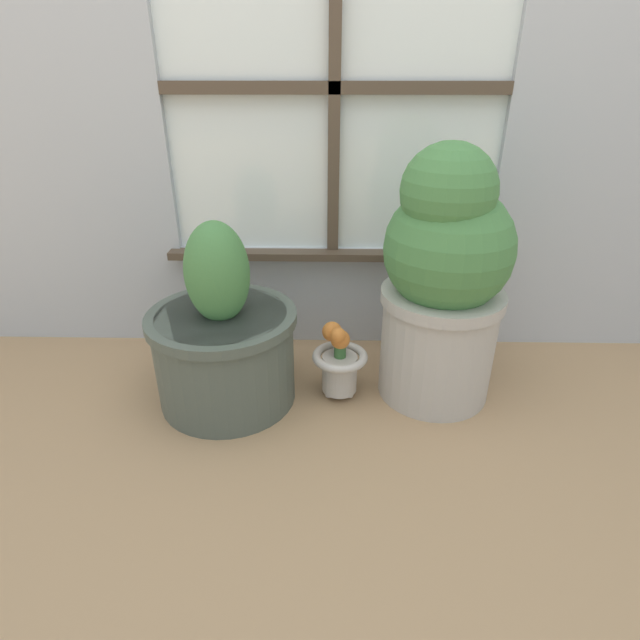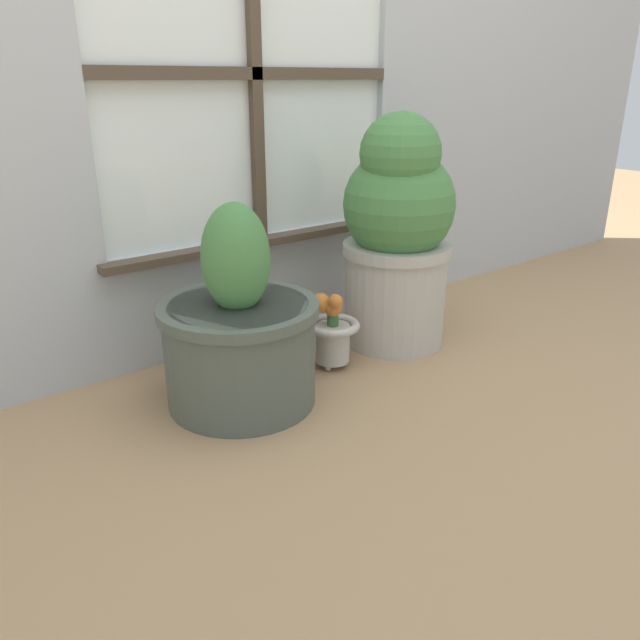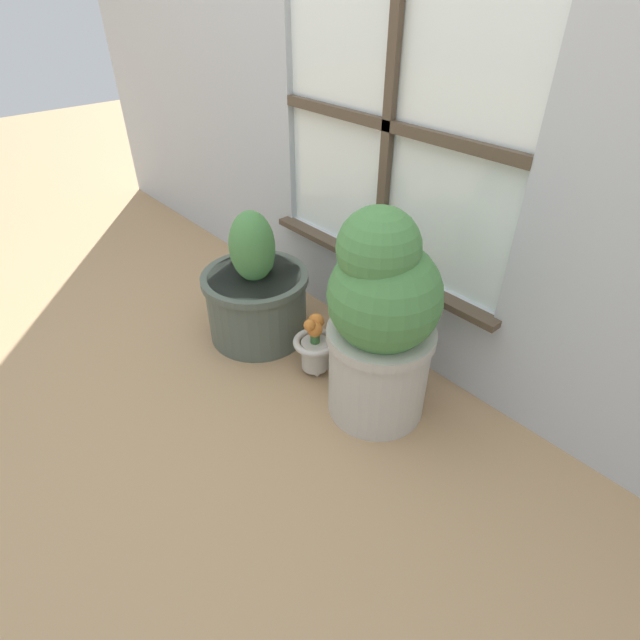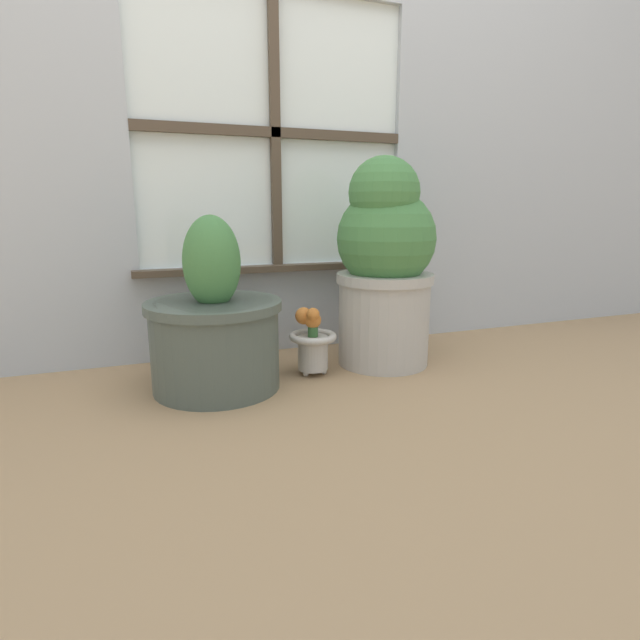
{
  "view_description": "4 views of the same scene",
  "coord_description": "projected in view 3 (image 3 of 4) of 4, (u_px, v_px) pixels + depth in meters",
  "views": [
    {
      "loc": [
        -0.01,
        -1.09,
        0.89
      ],
      "look_at": [
        -0.03,
        0.17,
        0.25
      ],
      "focal_mm": 28.0,
      "sensor_mm": 36.0,
      "label": 1
    },
    {
      "loc": [
        -1.07,
        -1.17,
        0.82
      ],
      "look_at": [
        -0.05,
        0.13,
        0.18
      ],
      "focal_mm": 35.0,
      "sensor_mm": 36.0,
      "label": 2
    },
    {
      "loc": [
        1.11,
        -0.78,
        1.26
      ],
      "look_at": [
        0.06,
        0.15,
        0.26
      ],
      "focal_mm": 28.0,
      "sensor_mm": 36.0,
      "label": 3
    },
    {
      "loc": [
        -0.53,
        -1.39,
        0.56
      ],
      "look_at": [
        0.06,
        0.19,
        0.18
      ],
      "focal_mm": 28.0,
      "sensor_mm": 36.0,
      "label": 4
    }
  ],
  "objects": [
    {
      "name": "flower_vase",
      "position": [
        315.0,
        345.0,
        1.84
      ],
      "size": [
        0.16,
        0.16,
        0.24
      ],
      "color": "#BCB7AD",
      "rests_on": "ground_plane"
    },
    {
      "name": "ground_plane",
      "position": [
        278.0,
        386.0,
        1.83
      ],
      "size": [
        10.0,
        10.0,
        0.0
      ],
      "primitive_type": "plane",
      "color": "tan"
    },
    {
      "name": "potted_plant_left",
      "position": [
        256.0,
        294.0,
        1.98
      ],
      "size": [
        0.42,
        0.42,
        0.54
      ],
      "color": "#4C564C",
      "rests_on": "ground_plane"
    },
    {
      "name": "potted_plant_right",
      "position": [
        381.0,
        321.0,
        1.53
      ],
      "size": [
        0.35,
        0.35,
        0.73
      ],
      "color": "#B7B2A8",
      "rests_on": "ground_plane"
    }
  ]
}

